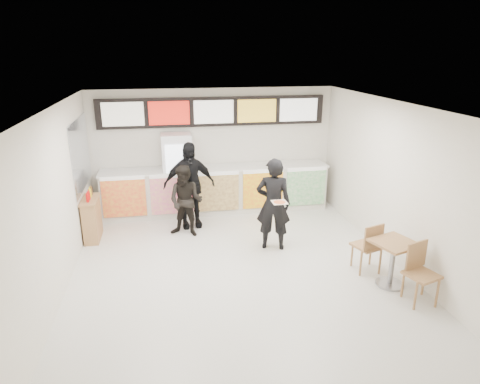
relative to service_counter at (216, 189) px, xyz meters
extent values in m
plane|color=beige|center=(0.00, -3.09, -0.57)|extent=(7.00, 7.00, 0.00)
plane|color=white|center=(0.00, -3.09, 2.43)|extent=(7.00, 7.00, 0.00)
plane|color=silver|center=(0.00, 0.41, 0.93)|extent=(6.00, 0.00, 6.00)
plane|color=silver|center=(-3.00, -3.09, 0.93)|extent=(0.00, 7.00, 7.00)
plane|color=silver|center=(3.00, -3.09, 0.93)|extent=(0.00, 7.00, 7.00)
cube|color=silver|center=(0.00, 0.01, -0.02)|extent=(5.50, 0.70, 1.10)
cube|color=silver|center=(0.00, 0.01, 0.55)|extent=(5.56, 0.76, 0.04)
cube|color=red|center=(-2.20, -0.37, 0.03)|extent=(0.99, 0.02, 0.90)
cube|color=#D8308F|center=(-1.10, -0.37, 0.03)|extent=(0.99, 0.02, 0.90)
cube|color=brown|center=(0.00, -0.37, 0.03)|extent=(0.99, 0.02, 0.90)
cube|color=yellow|center=(1.10, -0.37, 0.03)|extent=(0.99, 0.02, 0.90)
cube|color=#238E3B|center=(2.20, -0.37, 0.03)|extent=(0.99, 0.02, 0.90)
cube|color=black|center=(0.00, 0.33, 1.88)|extent=(5.50, 0.12, 0.70)
cube|color=silver|center=(-2.12, 0.26, 1.88)|extent=(0.95, 0.02, 0.55)
cube|color=red|center=(-1.06, 0.26, 1.88)|extent=(0.95, 0.02, 0.55)
cube|color=white|center=(0.00, 0.26, 1.88)|extent=(0.95, 0.02, 0.55)
cube|color=gold|center=(1.06, 0.26, 1.88)|extent=(0.95, 0.02, 0.55)
cube|color=white|center=(2.12, 0.26, 1.88)|extent=(0.95, 0.02, 0.55)
cube|color=white|center=(-0.93, 0.03, 0.43)|extent=(0.70, 0.65, 2.00)
cube|color=white|center=(-0.93, -0.31, 0.48)|extent=(0.54, 0.02, 1.50)
cylinder|color=#1E9B1C|center=(-1.14, -0.27, -0.12)|extent=(0.07, 0.07, 0.22)
cylinder|color=#FF4E15|center=(-1.00, -0.27, -0.12)|extent=(0.07, 0.07, 0.22)
cylinder|color=red|center=(-0.86, -0.27, -0.12)|extent=(0.07, 0.07, 0.22)
cylinder|color=blue|center=(-0.72, -0.27, -0.12)|extent=(0.07, 0.07, 0.22)
cylinder|color=#FF4E15|center=(-1.14, -0.27, 0.26)|extent=(0.07, 0.07, 0.22)
cylinder|color=red|center=(-1.00, -0.27, 0.26)|extent=(0.07, 0.07, 0.22)
cylinder|color=blue|center=(-0.86, -0.27, 0.26)|extent=(0.07, 0.07, 0.22)
cylinder|color=#1E9B1C|center=(-0.72, -0.27, 0.26)|extent=(0.07, 0.07, 0.22)
cylinder|color=red|center=(-1.14, -0.27, 0.64)|extent=(0.07, 0.07, 0.22)
cylinder|color=blue|center=(-1.00, -0.27, 0.64)|extent=(0.07, 0.07, 0.22)
cylinder|color=#1E9B1C|center=(-0.86, -0.27, 0.64)|extent=(0.07, 0.07, 0.22)
cylinder|color=#FF4E15|center=(-0.72, -0.27, 0.64)|extent=(0.07, 0.07, 0.22)
cylinder|color=blue|center=(-1.14, -0.27, 1.02)|extent=(0.07, 0.07, 0.22)
cylinder|color=#1E9B1C|center=(-1.00, -0.27, 1.02)|extent=(0.07, 0.07, 0.22)
cylinder|color=#FF4E15|center=(-0.86, -0.27, 1.02)|extent=(0.07, 0.07, 0.22)
cylinder|color=red|center=(-0.72, -0.27, 1.02)|extent=(0.07, 0.07, 0.22)
cube|color=#B2B7BF|center=(-2.99, -0.64, 1.18)|extent=(0.01, 2.00, 1.50)
imported|color=black|center=(0.86, -2.27, 0.37)|extent=(0.79, 0.63, 1.89)
imported|color=black|center=(-0.83, -1.33, 0.21)|extent=(0.93, 0.84, 1.57)
imported|color=black|center=(-0.72, -0.83, 0.41)|extent=(1.20, 0.59, 1.97)
cube|color=beige|center=(0.86, -2.72, 0.58)|extent=(0.28, 0.28, 0.01)
cone|color=#CC7233|center=(0.86, -2.72, 0.59)|extent=(0.36, 0.36, 0.02)
cube|color=#9D7547|center=(2.50, -4.07, 0.23)|extent=(0.83, 0.83, 0.04)
cylinder|color=gray|center=(2.50, -4.07, -0.18)|extent=(0.09, 0.09, 0.79)
cylinder|color=gray|center=(2.50, -4.07, -0.56)|extent=(0.48, 0.48, 0.03)
cube|color=#9D7547|center=(2.69, -4.64, -0.08)|extent=(0.58, 0.58, 0.04)
cube|color=#9D7547|center=(2.69, -4.43, 0.17)|extent=(0.43, 0.17, 0.46)
cube|color=#9D7547|center=(2.31, -3.49, -0.08)|extent=(0.58, 0.58, 0.04)
cube|color=#9D7547|center=(2.31, -3.70, 0.17)|extent=(0.43, 0.17, 0.46)
cube|color=#9D7547|center=(-2.82, -1.17, -0.14)|extent=(0.29, 0.78, 0.87)
cube|color=#9D7547|center=(-2.82, -1.17, 0.32)|extent=(0.33, 0.81, 0.04)
cylinder|color=red|center=(-2.82, -1.38, 0.43)|extent=(0.06, 0.06, 0.17)
cylinder|color=red|center=(-2.82, -1.21, 0.43)|extent=(0.06, 0.06, 0.17)
cylinder|color=yellow|center=(-2.82, -1.05, 0.43)|extent=(0.06, 0.06, 0.17)
cylinder|color=brown|center=(-2.82, -0.89, 0.43)|extent=(0.06, 0.06, 0.17)
camera|label=1|loc=(-1.22, -10.02, 3.32)|focal=32.00mm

